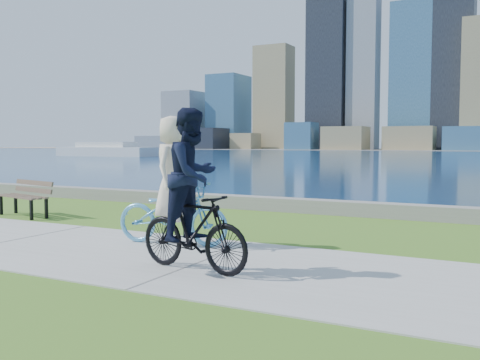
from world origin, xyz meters
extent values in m
plane|color=#406B1C|center=(0.00, 0.00, 0.00)|extent=(320.00, 320.00, 0.00)
cube|color=#A7A6A1|center=(0.00, 0.00, 0.01)|extent=(80.00, 3.50, 0.02)
cube|color=gray|center=(0.00, 6.20, 0.17)|extent=(90.00, 0.50, 0.35)
cube|color=navy|center=(0.00, 72.00, 0.00)|extent=(320.00, 131.00, 0.01)
cube|color=gray|center=(0.00, 130.00, 0.06)|extent=(320.00, 30.00, 0.12)
cube|color=slate|center=(-82.97, 119.57, 1.87)|extent=(11.74, 9.51, 3.74)
cube|color=black|center=(-69.07, 120.19, 2.90)|extent=(11.46, 9.40, 5.81)
cube|color=#867652|center=(-57.32, 122.74, 2.18)|extent=(6.34, 6.44, 4.36)
cube|color=navy|center=(-39.80, 119.15, 3.41)|extent=(6.92, 6.30, 6.83)
cube|color=#867652|center=(-28.96, 120.64, 2.84)|extent=(9.97, 8.54, 5.69)
cube|color=#867652|center=(-14.19, 121.72, 2.79)|extent=(11.19, 6.93, 5.58)
cube|color=navy|center=(-1.41, 122.15, 2.68)|extent=(10.13, 9.80, 5.36)
cube|color=slate|center=(-80.39, 128.04, 8.45)|extent=(10.02, 10.11, 16.89)
cube|color=navy|center=(-67.34, 131.62, 10.69)|extent=(9.36, 11.43, 21.37)
cube|color=#867652|center=(-52.81, 131.31, 14.30)|extent=(9.86, 7.11, 28.59)
cube|color=black|center=(-36.86, 130.23, 27.79)|extent=(9.90, 7.20, 55.58)
cube|color=slate|center=(-27.52, 130.76, 19.45)|extent=(7.42, 6.12, 38.90)
cube|color=navy|center=(-15.25, 131.48, 18.04)|extent=(10.40, 7.85, 36.07)
cube|color=#867652|center=(0.30, 127.54, 14.91)|extent=(7.87, 8.23, 29.81)
cube|color=silver|center=(-40.54, 48.35, 0.61)|extent=(14.21, 4.06, 1.22)
cube|color=silver|center=(-40.54, 48.35, 1.57)|extent=(8.12, 3.04, 0.71)
cube|color=black|center=(-3.30, 2.28, 0.24)|extent=(0.08, 0.08, 0.48)
cube|color=black|center=(-1.85, 1.96, 0.24)|extent=(0.08, 0.08, 0.48)
cube|color=black|center=(-3.21, 2.65, 0.24)|extent=(0.08, 0.08, 0.48)
cube|color=black|center=(-1.77, 2.33, 0.24)|extent=(0.08, 0.08, 0.48)
cube|color=brown|center=(-2.57, 2.12, 0.50)|extent=(1.67, 0.47, 0.04)
cube|color=brown|center=(-2.54, 2.29, 0.50)|extent=(1.67, 0.47, 0.04)
cube|color=brown|center=(-2.50, 2.45, 0.50)|extent=(1.67, 0.47, 0.04)
cube|color=brown|center=(-2.47, 2.58, 0.63)|extent=(1.66, 0.43, 0.12)
cube|color=brown|center=(-2.47, 2.61, 0.81)|extent=(1.66, 0.43, 0.12)
imported|color=#59A9DA|center=(2.84, 0.93, 0.57)|extent=(1.02, 2.17, 1.09)
imported|color=white|center=(2.84, 0.93, 1.36)|extent=(0.70, 0.97, 1.82)
imported|color=black|center=(4.21, -0.56, 0.58)|extent=(0.78, 1.92, 1.12)
imported|color=black|center=(4.21, -0.56, 1.37)|extent=(0.80, 0.96, 1.83)
camera|label=1|loc=(8.18, -6.79, 1.81)|focal=40.00mm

